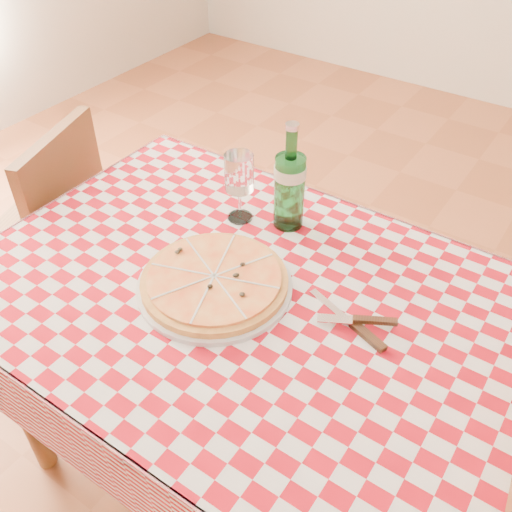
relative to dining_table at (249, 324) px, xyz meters
The scene contains 7 objects.
dining_table is the anchor object (origin of this frame).
tablecloth 0.09m from the dining_table, ahead, with size 1.30×0.90×0.01m, color maroon.
chair_far 0.88m from the dining_table, behind, with size 0.49×0.49×0.87m.
pizza_plate 0.15m from the dining_table, 159.92° to the right, with size 0.35×0.35×0.05m, color #C18940, non-canonical shape.
water_bottle 0.37m from the dining_table, 103.35° to the left, with size 0.08×0.08×0.29m, color #1A6A2A, non-canonical shape.
wine_glass 0.35m from the dining_table, 129.23° to the left, with size 0.07×0.07×0.19m, color silver, non-canonical shape.
cutlery 0.27m from the dining_table, 11.10° to the left, with size 0.24×0.20×0.03m, color silver, non-canonical shape.
Camera 1 is at (0.54, -0.75, 1.66)m, focal length 40.00 mm.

